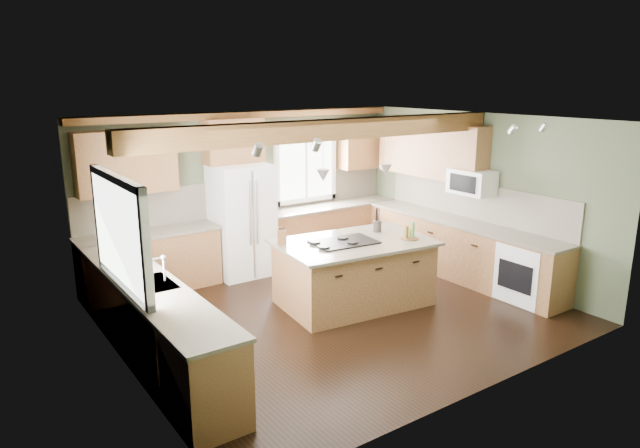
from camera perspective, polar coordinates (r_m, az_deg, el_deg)
floor at (r=7.91m, az=1.49°, el=-8.76°), size 5.60×5.60×0.00m
ceiling at (r=7.29m, az=1.63°, el=10.38°), size 5.60×5.60×0.00m
wall_back at (r=9.58m, az=-7.34°, el=3.37°), size 5.60×0.00×5.60m
wall_left at (r=6.32m, az=-19.42°, el=-3.09°), size 0.00×5.00×5.00m
wall_right at (r=9.39m, az=15.48°, el=2.75°), size 0.00×5.00×5.00m
ceiling_beam at (r=7.38m, az=1.15°, el=9.42°), size 5.55×0.26×0.26m
soffit_trim at (r=9.34m, az=-7.29°, el=10.77°), size 5.55×0.20×0.10m
backsplash_back at (r=9.58m, az=-7.28°, el=2.83°), size 5.58×0.03×0.58m
backsplash_right at (r=9.43m, az=15.16°, el=2.25°), size 0.03×3.70×0.58m
base_cab_back_left at (r=8.86m, az=-16.58°, el=-3.78°), size 2.02×0.60×0.88m
counter_back_left at (r=8.73m, az=-16.79°, el=-0.90°), size 2.06×0.64×0.04m
base_cab_back_right at (r=10.28m, az=0.97°, el=-0.67°), size 2.62×0.60×0.88m
counter_back_right at (r=10.17m, az=0.98°, el=1.83°), size 2.66×0.64×0.04m
base_cab_left at (r=6.73m, az=-16.44°, el=-9.59°), size 0.60×3.70×0.88m
counter_left at (r=6.56m, az=-16.73°, el=-5.91°), size 0.64×3.74×0.04m
base_cab_right at (r=9.41m, az=13.72°, el=-2.53°), size 0.60×3.70×0.88m
counter_right at (r=9.29m, az=13.89°, el=0.19°), size 0.64×3.74×0.04m
upper_cab_back_left at (r=8.59m, az=-18.83°, el=5.86°), size 1.40×0.35×0.90m
upper_cab_over_fridge at (r=9.17m, az=-8.67°, el=8.21°), size 0.96×0.35×0.70m
upper_cab_right at (r=9.76m, az=11.00°, el=7.29°), size 0.35×2.20×0.90m
upper_cab_back_corner at (r=10.59m, az=4.20°, el=8.05°), size 0.90×0.35×0.90m
window_left at (r=6.30m, az=-19.56°, el=-0.78°), size 0.04×1.60×1.05m
window_back at (r=10.09m, az=-1.51°, el=5.48°), size 1.10×0.04×1.00m
sink at (r=6.56m, az=-16.73°, el=-5.87°), size 0.50×0.65×0.03m
faucet at (r=6.57m, az=-15.33°, el=-4.41°), size 0.02×0.02×0.28m
dishwasher at (r=5.63m, az=-11.94°, el=-14.33°), size 0.60×0.60×0.84m
oven at (r=8.64m, az=20.11°, el=-4.58°), size 0.60×0.72×0.84m
microwave at (r=9.15m, az=14.93°, el=4.08°), size 0.40×0.70×0.38m
pendant_left at (r=7.45m, az=0.31°, el=4.89°), size 0.18×0.18×0.16m
pendant_right at (r=7.97m, az=6.59°, el=5.42°), size 0.18×0.18×0.16m
refrigerator at (r=9.20m, az=-7.82°, el=0.35°), size 0.90×0.74×1.80m
island at (r=8.05m, az=3.40°, el=-5.00°), size 2.10×1.42×0.88m
island_top at (r=7.91m, az=3.45°, el=-1.85°), size 2.25×1.56×0.04m
cooktop at (r=7.82m, az=2.42°, el=-1.80°), size 0.92×0.66×0.02m
knife_block at (r=7.74m, az=-3.83°, el=-1.33°), size 0.14×0.13×0.19m
utensil_crock at (r=8.41m, az=5.75°, el=-0.21°), size 0.13×0.13×0.16m
bottle_tray at (r=8.07m, az=8.98°, el=-0.71°), size 0.29×0.29×0.22m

